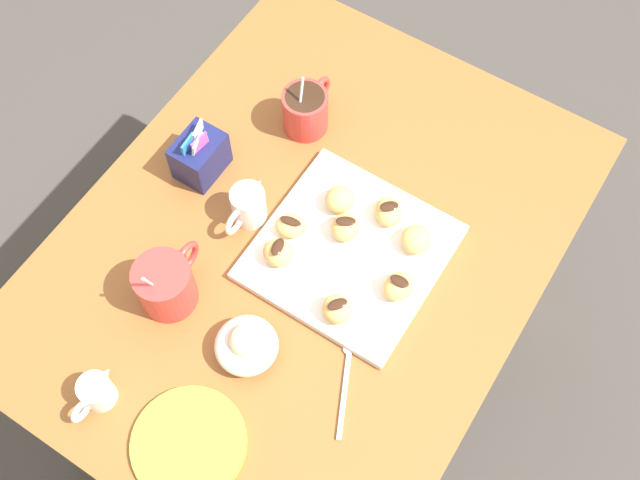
# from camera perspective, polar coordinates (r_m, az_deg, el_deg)

# --- Properties ---
(ground_plane) EXTENTS (8.00, 8.00, 0.00)m
(ground_plane) POSITION_cam_1_polar(r_m,az_deg,el_deg) (2.00, -0.69, -9.59)
(ground_plane) COLOR #423D38
(dining_table) EXTENTS (1.00, 0.76, 0.72)m
(dining_table) POSITION_cam_1_polar(r_m,az_deg,el_deg) (1.46, -0.93, -2.64)
(dining_table) COLOR #935628
(dining_table) RESTS_ON ground_plane
(pastry_plate_square) EXTENTS (0.30, 0.30, 0.02)m
(pastry_plate_square) POSITION_cam_1_polar(r_m,az_deg,el_deg) (1.32, 2.23, -0.90)
(pastry_plate_square) COLOR silver
(pastry_plate_square) RESTS_ON dining_table
(coffee_mug_red_left) EXTENTS (0.13, 0.09, 0.14)m
(coffee_mug_red_left) POSITION_cam_1_polar(r_m,az_deg,el_deg) (1.27, -11.24, -3.16)
(coffee_mug_red_left) COLOR red
(coffee_mug_red_left) RESTS_ON dining_table
(coffee_mug_red_right) EXTENTS (0.12, 0.08, 0.13)m
(coffee_mug_red_right) POSITION_cam_1_polar(r_m,az_deg,el_deg) (1.42, -1.04, 9.58)
(coffee_mug_red_right) COLOR red
(coffee_mug_red_right) RESTS_ON dining_table
(cream_pitcher_white) EXTENTS (0.10, 0.06, 0.07)m
(cream_pitcher_white) POSITION_cam_1_polar(r_m,az_deg,el_deg) (1.33, -5.31, 2.57)
(cream_pitcher_white) COLOR silver
(cream_pitcher_white) RESTS_ON dining_table
(sugar_caddy) EXTENTS (0.09, 0.07, 0.11)m
(sugar_caddy) POSITION_cam_1_polar(r_m,az_deg,el_deg) (1.39, -8.80, 6.13)
(sugar_caddy) COLOR #191E51
(sugar_caddy) RESTS_ON dining_table
(ice_cream_bowl) EXTENTS (0.10, 0.10, 0.08)m
(ice_cream_bowl) POSITION_cam_1_polar(r_m,az_deg,el_deg) (1.23, -5.43, -7.64)
(ice_cream_bowl) COLOR silver
(ice_cream_bowl) RESTS_ON dining_table
(chocolate_sauce_pitcher) EXTENTS (0.09, 0.05, 0.06)m
(chocolate_sauce_pitcher) POSITION_cam_1_polar(r_m,az_deg,el_deg) (1.25, -16.11, -10.64)
(chocolate_sauce_pitcher) COLOR silver
(chocolate_sauce_pitcher) RESTS_ON dining_table
(saucer_lime_left) EXTENTS (0.18, 0.18, 0.01)m
(saucer_lime_left) POSITION_cam_1_polar(r_m,az_deg,el_deg) (1.23, -9.60, -14.50)
(saucer_lime_left) COLOR #9EC633
(saucer_lime_left) RESTS_ON dining_table
(loose_spoon_near_saucer) EXTENTS (0.15, 0.08, 0.01)m
(loose_spoon_near_saucer) POSITION_cam_1_polar(r_m,az_deg,el_deg) (1.24, 1.95, -9.90)
(loose_spoon_near_saucer) COLOR silver
(loose_spoon_near_saucer) RESTS_ON dining_table
(beignet_0) EXTENTS (0.06, 0.07, 0.04)m
(beignet_0) POSITION_cam_1_polar(r_m,az_deg,el_deg) (1.24, 1.26, -5.09)
(beignet_0) COLOR #E5B260
(beignet_0) RESTS_ON pastry_plate_square
(chocolate_drizzle_0) EXTENTS (0.04, 0.03, 0.00)m
(chocolate_drizzle_0) POSITION_cam_1_polar(r_m,az_deg,el_deg) (1.22, 1.28, -4.73)
(chocolate_drizzle_0) COLOR #381E11
(chocolate_drizzle_0) RESTS_ON beignet_0
(beignet_1) EXTENTS (0.06, 0.06, 0.04)m
(beignet_1) POSITION_cam_1_polar(r_m,az_deg,el_deg) (1.31, 1.87, 0.94)
(beignet_1) COLOR #E5B260
(beignet_1) RESTS_ON pastry_plate_square
(chocolate_drizzle_1) EXTENTS (0.03, 0.04, 0.00)m
(chocolate_drizzle_1) POSITION_cam_1_polar(r_m,az_deg,el_deg) (1.29, 1.90, 1.39)
(chocolate_drizzle_1) COLOR #381E11
(chocolate_drizzle_1) RESTS_ON beignet_1
(beignet_2) EXTENTS (0.05, 0.06, 0.04)m
(beignet_2) POSITION_cam_1_polar(r_m,az_deg,el_deg) (1.29, -3.08, -0.93)
(beignet_2) COLOR #E5B260
(beignet_2) RESTS_ON pastry_plate_square
(chocolate_drizzle_2) EXTENTS (0.04, 0.02, 0.00)m
(chocolate_drizzle_2) POSITION_cam_1_polar(r_m,az_deg,el_deg) (1.27, -3.12, -0.51)
(chocolate_drizzle_2) COLOR #381E11
(chocolate_drizzle_2) RESTS_ON beignet_2
(beignet_3) EXTENTS (0.05, 0.05, 0.04)m
(beignet_3) POSITION_cam_1_polar(r_m,az_deg,el_deg) (1.33, 1.47, 3.00)
(beignet_3) COLOR #E5B260
(beignet_3) RESTS_ON pastry_plate_square
(beignet_4) EXTENTS (0.07, 0.07, 0.04)m
(beignet_4) POSITION_cam_1_polar(r_m,az_deg,el_deg) (1.33, 5.03, 2.07)
(beignet_4) COLOR #E5B260
(beignet_4) RESTS_ON pastry_plate_square
(chocolate_drizzle_4) EXTENTS (0.04, 0.04, 0.00)m
(chocolate_drizzle_4) POSITION_cam_1_polar(r_m,az_deg,el_deg) (1.31, 5.10, 2.48)
(chocolate_drizzle_4) COLOR #381E11
(chocolate_drizzle_4) RESTS_ON beignet_4
(beignet_5) EXTENTS (0.06, 0.07, 0.03)m
(beignet_5) POSITION_cam_1_polar(r_m,az_deg,el_deg) (1.31, -2.14, 1.04)
(beignet_5) COLOR #E5B260
(beignet_5) RESTS_ON pastry_plate_square
(chocolate_drizzle_5) EXTENTS (0.02, 0.04, 0.00)m
(chocolate_drizzle_5) POSITION_cam_1_polar(r_m,az_deg,el_deg) (1.30, -2.16, 1.40)
(chocolate_drizzle_5) COLOR #381E11
(chocolate_drizzle_5) RESTS_ON beignet_5
(beignet_6) EXTENTS (0.07, 0.06, 0.04)m
(beignet_6) POSITION_cam_1_polar(r_m,az_deg,el_deg) (1.31, 7.05, 0.06)
(beignet_6) COLOR #E5B260
(beignet_6) RESTS_ON pastry_plate_square
(beignet_7) EXTENTS (0.06, 0.06, 0.04)m
(beignet_7) POSITION_cam_1_polar(r_m,az_deg,el_deg) (1.27, 5.81, -3.34)
(beignet_7) COLOR #E5B260
(beignet_7) RESTS_ON pastry_plate_square
(chocolate_drizzle_7) EXTENTS (0.02, 0.03, 0.00)m
(chocolate_drizzle_7) POSITION_cam_1_polar(r_m,az_deg,el_deg) (1.25, 5.90, -2.96)
(chocolate_drizzle_7) COLOR #381E11
(chocolate_drizzle_7) RESTS_ON beignet_7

